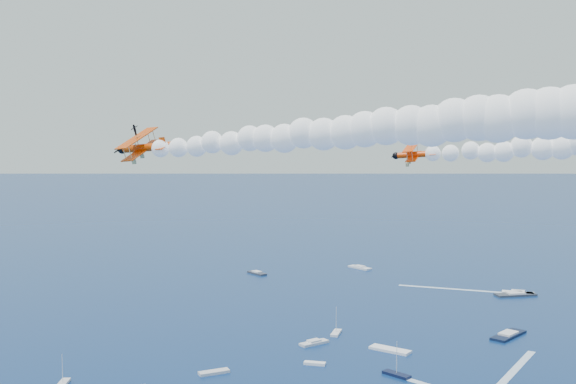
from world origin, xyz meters
The scene contains 4 objects.
biplane_lead centered at (5.98, 36.95, 55.19)m, with size 6.89×7.72×4.65m, color #FF4105, non-canonical shape.
biplane_trail centered at (-22.06, 5.70, 56.55)m, with size 7.88×8.83×5.32m, color #D63F04, non-canonical shape.
smoke_trail_trail centered at (10.48, 10.54, 59.08)m, with size 65.73×15.38×11.64m, color white, non-canonical shape.
spectator_boats centered at (-9.09, 116.45, 0.35)m, with size 242.62×187.78×0.70m.
Camera 1 is at (42.90, -68.02, 58.64)m, focal length 43.58 mm.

